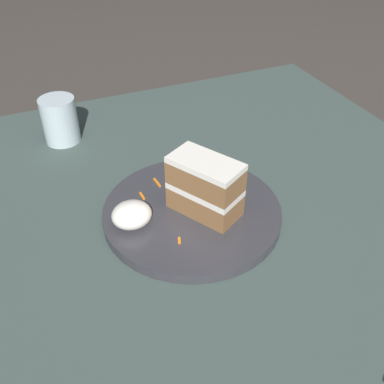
# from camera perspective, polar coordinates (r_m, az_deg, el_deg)

# --- Properties ---
(ground_plane) EXTENTS (6.00, 6.00, 0.00)m
(ground_plane) POSITION_cam_1_polar(r_m,az_deg,el_deg) (0.76, 4.89, -6.14)
(ground_plane) COLOR #38332D
(ground_plane) RESTS_ON ground
(dining_table) EXTENTS (0.94, 1.07, 0.04)m
(dining_table) POSITION_cam_1_polar(r_m,az_deg,el_deg) (0.75, 4.96, -5.17)
(dining_table) COLOR #384742
(dining_table) RESTS_ON ground
(plate) EXTENTS (0.29, 0.29, 0.02)m
(plate) POSITION_cam_1_polar(r_m,az_deg,el_deg) (0.74, 0.00, -2.60)
(plate) COLOR #333338
(plate) RESTS_ON dining_table
(cake_slice) EXTENTS (0.11, 0.13, 0.10)m
(cake_slice) POSITION_cam_1_polar(r_m,az_deg,el_deg) (0.71, 1.67, 0.71)
(cake_slice) COLOR brown
(cake_slice) RESTS_ON plate
(cream_dollop) EXTENTS (0.06, 0.06, 0.04)m
(cream_dollop) POSITION_cam_1_polar(r_m,az_deg,el_deg) (0.70, -7.66, -2.86)
(cream_dollop) COLOR white
(cream_dollop) RESTS_ON plate
(orange_garnish) EXTENTS (0.06, 0.06, 0.01)m
(orange_garnish) POSITION_cam_1_polar(r_m,az_deg,el_deg) (0.82, -0.78, 2.54)
(orange_garnish) COLOR orange
(orange_garnish) RESTS_ON plate
(carrot_shreds_scatter) EXTENTS (0.14, 0.17, 0.00)m
(carrot_shreds_scatter) POSITION_cam_1_polar(r_m,az_deg,el_deg) (0.77, -2.90, -0.03)
(carrot_shreds_scatter) COLOR orange
(carrot_shreds_scatter) RESTS_ON plate
(drinking_glass) EXTENTS (0.07, 0.07, 0.09)m
(drinking_glass) POSITION_cam_1_polar(r_m,az_deg,el_deg) (0.97, -16.37, 8.41)
(drinking_glass) COLOR silver
(drinking_glass) RESTS_ON dining_table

